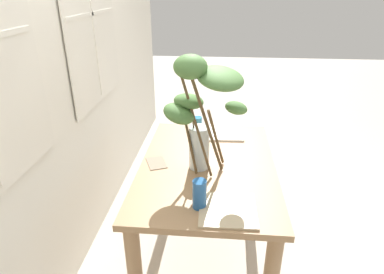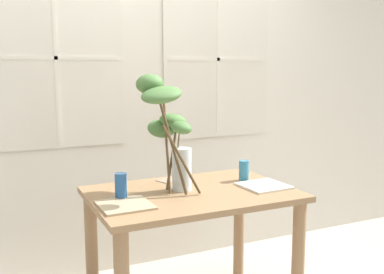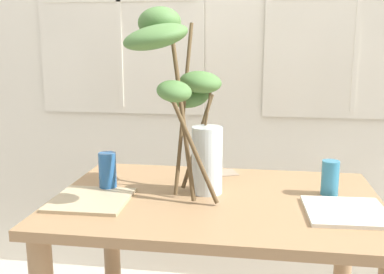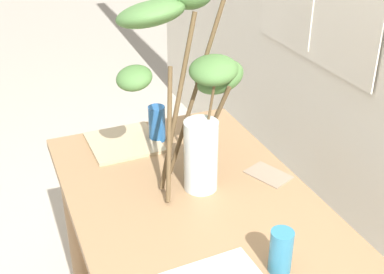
# 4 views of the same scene
# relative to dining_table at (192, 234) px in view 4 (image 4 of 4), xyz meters

# --- Properties ---
(dining_table) EXTENTS (1.16, 0.78, 0.78)m
(dining_table) POSITION_rel_dining_table_xyz_m (0.00, 0.00, 0.00)
(dining_table) COLOR #93704C
(dining_table) RESTS_ON ground
(vase_with_branches) EXTENTS (0.39, 0.49, 0.68)m
(vase_with_branches) POSITION_rel_dining_table_xyz_m (-0.13, 0.04, 0.54)
(vase_with_branches) COLOR silver
(vase_with_branches) RESTS_ON dining_table
(drinking_glass_blue_left) EXTENTS (0.07, 0.07, 0.14)m
(drinking_glass_blue_left) POSITION_rel_dining_table_xyz_m (-0.41, 0.02, 0.23)
(drinking_glass_blue_left) COLOR #235693
(drinking_glass_blue_left) RESTS_ON dining_table
(drinking_glass_blue_right) EXTENTS (0.06, 0.06, 0.13)m
(drinking_glass_blue_right) POSITION_rel_dining_table_xyz_m (0.40, 0.09, 0.22)
(drinking_glass_blue_right) COLOR teal
(drinking_glass_blue_right) RESTS_ON dining_table
(plate_square_left) EXTENTS (0.27, 0.27, 0.01)m
(plate_square_left) POSITION_rel_dining_table_xyz_m (-0.43, -0.11, 0.16)
(plate_square_left) COLOR tan
(plate_square_left) RESTS_ON dining_table
(napkin_folded) EXTENTS (0.18, 0.15, 0.00)m
(napkin_folded) POSITION_rel_dining_table_xyz_m (-0.02, 0.30, 0.16)
(napkin_folded) COLOR gray
(napkin_folded) RESTS_ON dining_table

